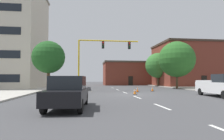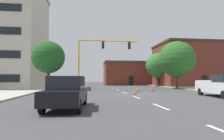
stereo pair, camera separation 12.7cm
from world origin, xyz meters
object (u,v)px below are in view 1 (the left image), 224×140
at_px(traffic_cone_roadside_b, 152,89).
at_px(traffic_cone_roadside_c, 135,92).
at_px(traffic_signal_gantry, 87,74).
at_px(tree_right_far, 158,65).
at_px(tree_left_near, 49,57).
at_px(pickup_truck_white, 222,86).
at_px(traffic_cone_roadside_a, 137,90).
at_px(sedan_black_near_left, 68,92).
at_px(tree_right_mid, 177,59).

relative_size(traffic_cone_roadside_b, traffic_cone_roadside_c, 0.98).
distance_m(traffic_signal_gantry, tree_right_far, 19.81).
height_order(traffic_signal_gantry, tree_left_near, traffic_signal_gantry).
relative_size(tree_left_near, traffic_cone_roadside_b, 9.98).
bearing_deg(pickup_truck_white, traffic_cone_roadside_a, 130.24).
relative_size(tree_right_far, sedan_black_near_left, 1.54).
relative_size(traffic_signal_gantry, pickup_truck_white, 1.61).
height_order(traffic_cone_roadside_a, traffic_cone_roadside_b, traffic_cone_roadside_a).
relative_size(traffic_cone_roadside_a, traffic_cone_roadside_b, 1.02).
bearing_deg(traffic_cone_roadside_c, sedan_black_near_left, -124.64).
distance_m(sedan_black_near_left, traffic_cone_roadside_c, 10.20).
xyz_separation_m(traffic_signal_gantry, traffic_cone_roadside_b, (8.26, -2.00, -1.95)).
bearing_deg(sedan_black_near_left, traffic_cone_roadside_a, 59.13).
distance_m(tree_right_far, sedan_black_near_left, 32.09).
relative_size(traffic_cone_roadside_a, traffic_cone_roadside_c, 1.00).
relative_size(tree_left_near, traffic_cone_roadside_c, 9.79).
height_order(tree_right_mid, traffic_cone_roadside_c, tree_right_mid).
height_order(sedan_black_near_left, traffic_cone_roadside_c, sedan_black_near_left).
xyz_separation_m(tree_right_far, pickup_truck_white, (-3.05, -22.99, -3.44)).
relative_size(tree_right_mid, traffic_cone_roadside_b, 12.90).
height_order(traffic_signal_gantry, pickup_truck_white, traffic_signal_gantry).
xyz_separation_m(tree_right_far, traffic_cone_roadside_c, (-9.95, -19.37, -4.12)).
distance_m(tree_right_mid, traffic_cone_roadside_a, 11.51).
xyz_separation_m(tree_right_mid, traffic_cone_roadside_c, (-9.42, -9.83, -4.44)).
distance_m(tree_right_far, pickup_truck_white, 23.44).
bearing_deg(sedan_black_near_left, traffic_cone_roadside_c, 55.36).
xyz_separation_m(traffic_signal_gantry, traffic_cone_roadside_c, (4.85, -6.37, -1.94)).
bearing_deg(traffic_cone_roadside_b, traffic_cone_roadside_c, -127.91).
height_order(tree_right_mid, pickup_truck_white, tree_right_mid).
xyz_separation_m(traffic_signal_gantry, traffic_cone_roadside_a, (5.98, -3.18, -1.94)).
bearing_deg(tree_left_near, traffic_cone_roadside_c, -19.07).
distance_m(tree_right_mid, sedan_black_near_left, 24.03).
height_order(tree_right_mid, traffic_cone_roadside_a, tree_right_mid).
bearing_deg(pickup_truck_white, tree_right_far, 82.44).
bearing_deg(tree_left_near, traffic_cone_roadside_b, 5.36).
bearing_deg(traffic_cone_roadside_a, pickup_truck_white, -49.76).
relative_size(traffic_signal_gantry, sedan_black_near_left, 1.94).
bearing_deg(tree_left_near, tree_right_mid, 19.61).
height_order(tree_left_near, sedan_black_near_left, tree_left_near).
relative_size(tree_left_near, tree_right_mid, 0.77).
bearing_deg(traffic_cone_roadside_a, tree_right_mid, 38.64).
bearing_deg(tree_right_mid, traffic_cone_roadside_b, -137.82).
distance_m(traffic_signal_gantry, tree_left_near, 5.69).
xyz_separation_m(tree_left_near, sedan_black_near_left, (3.42, -11.57, -3.15)).
relative_size(sedan_black_near_left, traffic_cone_roadside_b, 7.81).
bearing_deg(traffic_cone_roadside_b, traffic_cone_roadside_a, -152.66).
bearing_deg(traffic_cone_roadside_a, sedan_black_near_left, -120.87).
bearing_deg(traffic_signal_gantry, traffic_cone_roadside_c, -52.71).
bearing_deg(traffic_cone_roadside_b, sedan_black_near_left, -125.79).
bearing_deg(traffic_cone_roadside_c, tree_right_far, 62.82).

